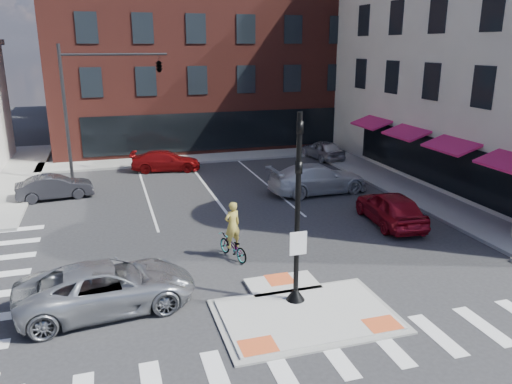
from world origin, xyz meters
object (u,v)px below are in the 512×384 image
object	(u,v)px
white_pickup	(318,179)
bg_car_silver	(323,150)
red_sedan	(390,208)
bg_car_dark	(55,187)
cyclist	(233,239)
silver_suv	(107,287)
bg_car_red	(166,161)

from	to	relation	value
white_pickup	bg_car_silver	size ratio (longest dim) A/B	1.37
red_sedan	bg_car_dark	distance (m)	17.37
bg_car_silver	cyclist	size ratio (longest dim) A/B	1.78
silver_suv	bg_car_red	bearing A→B (deg)	-18.57
silver_suv	bg_car_red	distance (m)	17.88
silver_suv	white_pickup	world-z (taller)	white_pickup
red_sedan	cyclist	bearing A→B (deg)	17.30
red_sedan	bg_car_red	distance (m)	15.76
silver_suv	cyclist	bearing A→B (deg)	-66.60
bg_car_silver	bg_car_red	xyz separation A→B (m)	(-11.26, -0.19, -0.05)
bg_car_silver	bg_car_red	distance (m)	11.26
cyclist	red_sedan	bearing A→B (deg)	173.27
red_sedan	cyclist	xyz separation A→B (m)	(-7.87, -1.61, -0.01)
bg_car_dark	bg_car_silver	distance (m)	18.32
white_pickup	bg_car_dark	bearing A→B (deg)	74.81
bg_car_silver	cyclist	world-z (taller)	cyclist
white_pickup	bg_car_dark	distance (m)	14.23
bg_car_dark	cyclist	bearing A→B (deg)	-151.68
red_sedan	bg_car_red	world-z (taller)	red_sedan
bg_car_silver	bg_car_red	size ratio (longest dim) A/B	0.91
bg_car_silver	white_pickup	bearing A→B (deg)	57.52
white_pickup	cyclist	size ratio (longest dim) A/B	2.44
silver_suv	cyclist	distance (m)	5.35
silver_suv	white_pickup	bearing A→B (deg)	-54.95
red_sedan	bg_car_silver	bearing A→B (deg)	-95.56
red_sedan	bg_car_dark	bearing A→B (deg)	-24.33
bg_car_silver	cyclist	xyz separation A→B (m)	(-10.54, -15.02, 0.08)
bg_car_dark	red_sedan	bearing A→B (deg)	-126.55
red_sedan	bg_car_dark	world-z (taller)	red_sedan
bg_car_dark	white_pickup	bearing A→B (deg)	-108.89
bg_car_dark	bg_car_red	xyz separation A→B (m)	(6.45, 4.51, 0.00)
bg_car_dark	bg_car_silver	xyz separation A→B (m)	(17.71, 4.71, 0.05)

